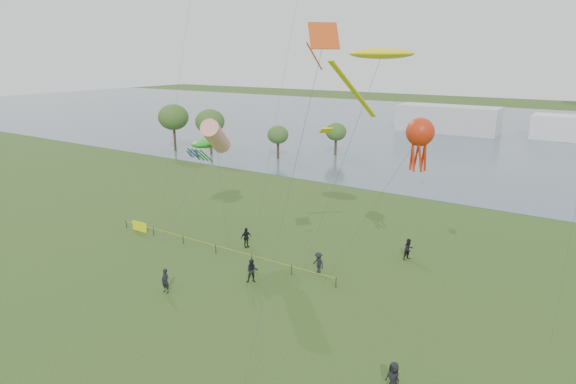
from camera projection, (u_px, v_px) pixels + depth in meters
The scene contains 16 objects.
ground_plane at pixel (191, 371), 26.86m from camera, with size 400.00×400.00×0.00m, color #233E13.
lake at pixel (507, 134), 107.50m from camera, with size 400.00×120.00×0.08m, color slate.
pavilion_left at pixel (448, 119), 108.94m from camera, with size 22.00×8.00×6.00m, color silver.
trees at pixel (217, 123), 84.53m from camera, with size 30.91×17.23×8.51m.
fence at pixel (167, 234), 45.82m from camera, with size 24.07×0.07×1.05m.
spectator_a at pixel (252, 271), 37.09m from camera, with size 0.92×0.72×1.89m, color black.
spectator_b at pixel (318, 263), 38.68m from camera, with size 1.15×0.66×1.78m, color black.
spectator_c at pixel (246, 238), 43.87m from camera, with size 1.10×0.46×1.88m, color black.
spectator_d at pixel (393, 378), 24.80m from camera, with size 0.90×0.58×1.83m, color black.
spectator_f at pixel (165, 281), 35.48m from camera, with size 0.68×0.45×1.87m, color black.
spectator_g at pixel (409, 249), 41.23m from camera, with size 0.91×0.71×1.88m, color black.
kite_stingray at pixel (380, 55), 34.29m from camera, with size 5.78×9.99×17.46m.
kite_windsock at pixel (216, 137), 44.25m from camera, with size 5.57×5.04×11.62m.
kite_creature at pixel (210, 142), 47.70m from camera, with size 2.65×8.65×9.12m.
kite_octopus at pixel (420, 133), 35.15m from camera, with size 6.20×6.09×12.62m.
kite_delta at pixel (319, 53), 23.76m from camera, with size 1.62×9.97×18.58m.
Camera 1 is at (17.14, -16.40, 16.98)m, focal length 30.00 mm.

